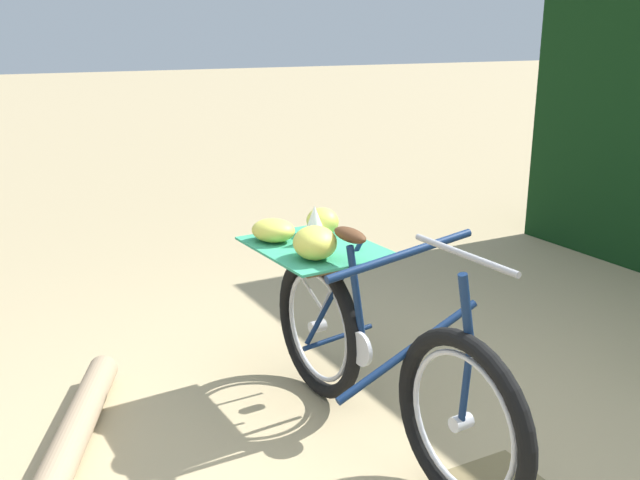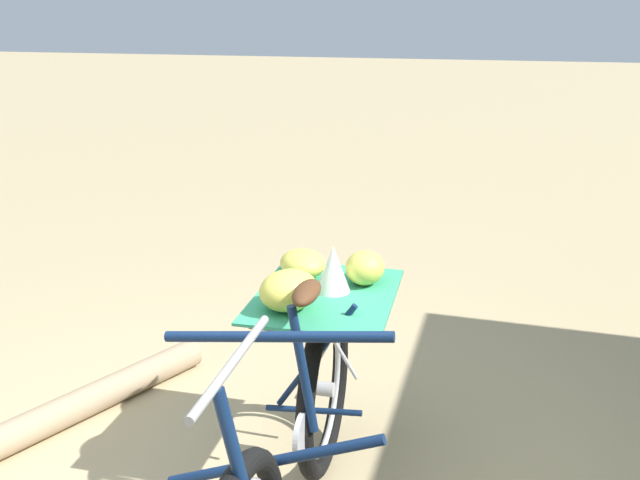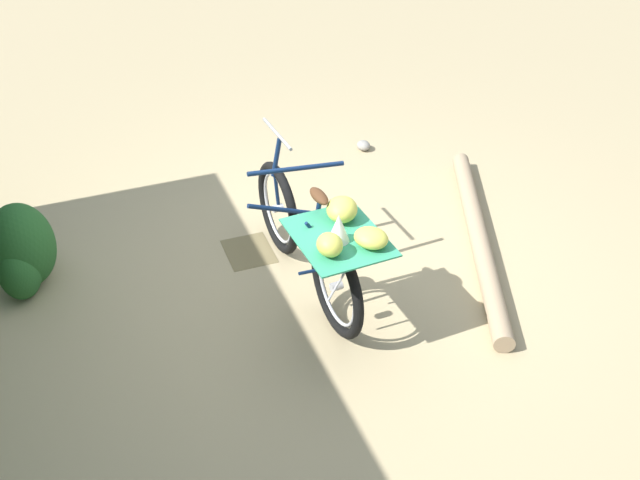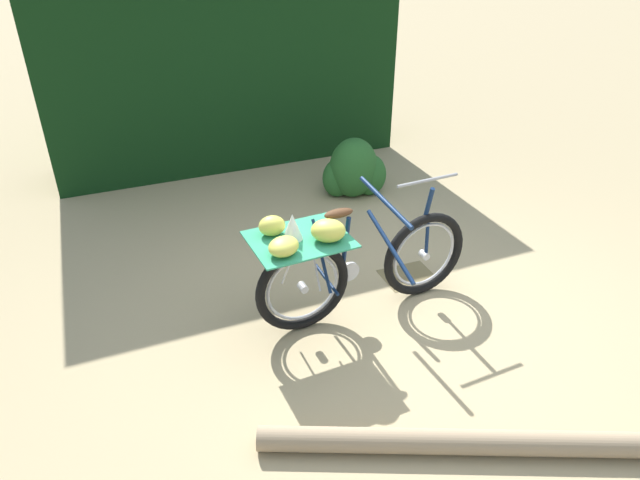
{
  "view_description": "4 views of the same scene",
  "coord_description": "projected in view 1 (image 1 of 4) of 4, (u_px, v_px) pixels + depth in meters",
  "views": [
    {
      "loc": [
        -2.2,
        1.36,
        1.79
      ],
      "look_at": [
        0.64,
        -0.11,
        0.83
      ],
      "focal_mm": 39.66,
      "sensor_mm": 36.0,
      "label": 1
    },
    {
      "loc": [
        -1.67,
        -0.83,
        1.83
      ],
      "look_at": [
        0.82,
        -0.06,
        0.97
      ],
      "focal_mm": 38.05,
      "sensor_mm": 36.0,
      "label": 2
    },
    {
      "loc": [
        4.32,
        -1.59,
        3.5
      ],
      "look_at": [
        0.77,
        -0.27,
        0.82
      ],
      "focal_mm": 42.36,
      "sensor_mm": 36.0,
      "label": 3
    },
    {
      "loc": [
        1.81,
        3.08,
        2.76
      ],
      "look_at": [
        0.6,
        -0.02,
        0.8
      ],
      "focal_mm": 32.03,
      "sensor_mm": 36.0,
      "label": 4
    }
  ],
  "objects": [
    {
      "name": "ground_plane",
      "position": [
        367.0,
        470.0,
        2.99
      ],
      "size": [
        60.0,
        60.0,
        0.0
      ],
      "primitive_type": "plane",
      "color": "tan"
    },
    {
      "name": "bicycle",
      "position": [
        361.0,
        331.0,
        3.16
      ],
      "size": [
        1.79,
        0.71,
        1.03
      ],
      "rotation": [
        0.0,
        0.0,
        -3.07
      ],
      "color": "black",
      "rests_on": "ground_plane"
    }
  ]
}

